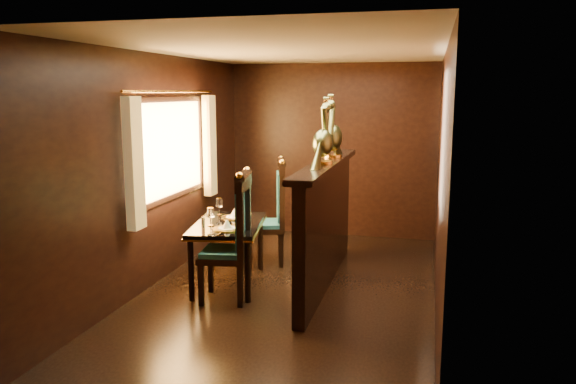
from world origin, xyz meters
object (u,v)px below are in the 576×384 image
at_px(peacock_left, 323,131).
at_px(peacock_right, 333,126).
at_px(chair_left, 236,233).
at_px(chair_right, 275,208).
at_px(dining_table, 228,229).

xyz_separation_m(peacock_left, peacock_right, (0.00, 0.61, 0.01)).
relative_size(chair_left, chair_right, 1.02).
xyz_separation_m(dining_table, peacock_right, (1.03, 0.65, 1.09)).
height_order(chair_left, peacock_left, peacock_left).
height_order(peacock_left, peacock_right, peacock_right).
xyz_separation_m(dining_table, chair_left, (0.25, -0.42, 0.07)).
xyz_separation_m(chair_right, peacock_left, (0.75, -0.85, 1.01)).
bearing_deg(peacock_right, chair_left, -125.86).
xyz_separation_m(chair_left, chair_right, (0.03, 1.32, -0.01)).
distance_m(dining_table, chair_right, 0.95).
relative_size(chair_right, peacock_right, 1.86).
distance_m(chair_left, peacock_right, 1.67).
bearing_deg(dining_table, peacock_left, -7.32).
relative_size(peacock_left, peacock_right, 0.96).
bearing_deg(chair_right, peacock_right, -35.26).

